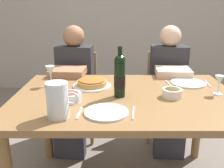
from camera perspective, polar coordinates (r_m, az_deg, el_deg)
name	(u,v)px	position (r m, az deg, el deg)	size (l,w,h in m)	color
back_wall	(118,1)	(4.02, 1.35, 18.65)	(8.00, 0.10, 2.80)	#B2ADA3
dining_table	(125,108)	(1.70, 3.12, -5.44)	(1.50, 1.00, 0.76)	olive
wine_bottle	(119,76)	(1.59, 1.74, 1.87)	(0.07, 0.07, 0.33)	black
water_pitcher	(58,102)	(1.34, -12.45, -4.12)	(0.17, 0.12, 0.19)	silver
baked_tart	(92,83)	(1.83, -4.69, 0.27)	(0.28, 0.28, 0.06)	silver
salad_bowl	(70,96)	(1.56, -9.65, -2.80)	(0.14, 0.14, 0.07)	silver
olive_bowl	(172,92)	(1.66, 13.68, -1.83)	(0.13, 0.13, 0.07)	white
wine_glass_left_diner	(50,71)	(1.88, -14.10, 2.85)	(0.07, 0.07, 0.15)	silver
wine_glass_right_diner	(219,81)	(1.79, 23.48, 0.60)	(0.06, 0.06, 0.13)	silver
dinner_plate_left_setting	(188,83)	(1.98, 17.13, 0.23)	(0.27, 0.27, 0.01)	silver
dinner_plate_right_setting	(106,112)	(1.38, -1.37, -6.51)	(0.25, 0.25, 0.01)	silver
fork_left_setting	(168,83)	(1.94, 12.89, 0.14)	(0.16, 0.01, 0.01)	silver
knife_left_setting	(207,83)	(2.03, 21.17, 0.14)	(0.18, 0.01, 0.01)	silver
knife_right_setting	(133,113)	(1.39, 4.86, -6.62)	(0.18, 0.01, 0.01)	silver
spoon_right_setting	(79,113)	(1.40, -7.57, -6.59)	(0.16, 0.01, 0.01)	silver
chair_left	(78,89)	(2.61, -7.78, -1.21)	(0.43, 0.43, 0.87)	#9E7A51
diner_left	(73,85)	(2.35, -9.00, -0.31)	(0.36, 0.52, 1.16)	#2D2D33
chair_right	(164,89)	(2.64, 11.96, -1.19)	(0.43, 0.43, 0.87)	#9E7A51
diner_right	(169,85)	(2.38, 12.94, -0.30)	(0.36, 0.52, 1.16)	#2D2D33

